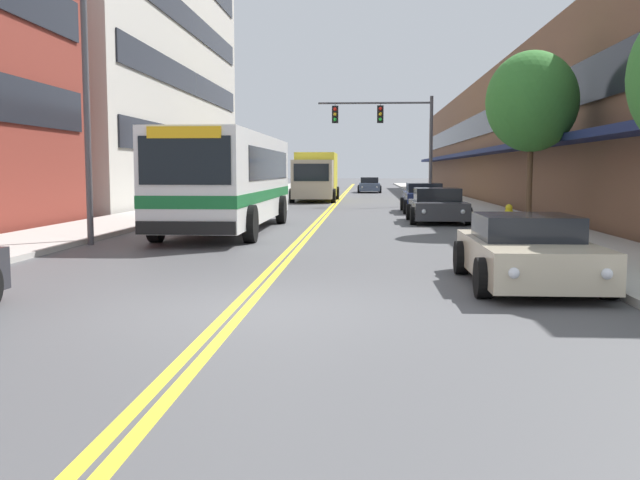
# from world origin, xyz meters

# --- Properties ---
(ground_plane) EXTENTS (240.00, 240.00, 0.00)m
(ground_plane) POSITION_xyz_m (0.00, 37.00, 0.00)
(ground_plane) COLOR #4C4C4F
(sidewalk_left) EXTENTS (2.98, 106.00, 0.13)m
(sidewalk_left) POSITION_xyz_m (-6.99, 37.00, 0.07)
(sidewalk_left) COLOR #B2ADA5
(sidewalk_left) RESTS_ON ground_plane
(sidewalk_right) EXTENTS (2.98, 106.00, 0.13)m
(sidewalk_right) POSITION_xyz_m (6.99, 37.00, 0.07)
(sidewalk_right) COLOR #B2ADA5
(sidewalk_right) RESTS_ON ground_plane
(centre_line) EXTENTS (0.34, 106.00, 0.01)m
(centre_line) POSITION_xyz_m (0.00, 37.00, 0.00)
(centre_line) COLOR yellow
(centre_line) RESTS_ON ground_plane
(storefront_row_right) EXTENTS (9.10, 68.00, 7.59)m
(storefront_row_right) POSITION_xyz_m (12.70, 37.00, 3.79)
(storefront_row_right) COLOR brown
(storefront_row_right) RESTS_ON ground_plane
(city_bus) EXTENTS (2.83, 11.21, 2.98)m
(city_bus) POSITION_xyz_m (-2.56, 12.86, 1.69)
(city_bus) COLOR silver
(city_bus) RESTS_ON ground_plane
(car_white_parked_left_mid) EXTENTS (2.01, 4.45, 1.22)m
(car_white_parked_left_mid) POSITION_xyz_m (-4.29, 33.54, 0.58)
(car_white_parked_left_mid) COLOR white
(car_white_parked_left_mid) RESTS_ON ground_plane
(car_black_parked_left_far) EXTENTS (2.08, 4.30, 1.34)m
(car_black_parked_left_far) POSITION_xyz_m (-4.26, 26.65, 0.64)
(car_black_parked_left_far) COLOR black
(car_black_parked_left_far) RESTS_ON ground_plane
(car_champagne_parked_right_foreground) EXTENTS (2.06, 4.17, 1.17)m
(car_champagne_parked_right_foreground) POSITION_xyz_m (4.42, 2.39, 0.55)
(car_champagne_parked_right_foreground) COLOR beige
(car_champagne_parked_right_foreground) RESTS_ON ground_plane
(car_navy_parked_right_mid) EXTENTS (2.02, 4.42, 1.32)m
(car_navy_parked_right_mid) POSITION_xyz_m (4.39, 23.19, 0.62)
(car_navy_parked_right_mid) COLOR #19234C
(car_navy_parked_right_mid) RESTS_ON ground_plane
(car_dark_grey_parked_right_far) EXTENTS (2.14, 4.19, 1.26)m
(car_dark_grey_parked_right_far) POSITION_xyz_m (4.37, 16.85, 0.58)
(car_dark_grey_parked_right_far) COLOR #38383D
(car_dark_grey_parked_right_far) RESTS_ON ground_plane
(car_slate_blue_moving_lead) EXTENTS (2.00, 4.87, 1.30)m
(car_slate_blue_moving_lead) POSITION_xyz_m (2.03, 51.92, 0.60)
(car_slate_blue_moving_lead) COLOR #475675
(car_slate_blue_moving_lead) RESTS_ON ground_plane
(box_truck) EXTENTS (2.70, 7.15, 2.98)m
(box_truck) POSITION_xyz_m (-1.38, 34.67, 1.54)
(box_truck) COLOR beige
(box_truck) RESTS_ON ground_plane
(traffic_signal_mast) EXTENTS (6.14, 0.38, 5.84)m
(traffic_signal_mast) POSITION_xyz_m (3.03, 29.13, 4.18)
(traffic_signal_mast) COLOR #47474C
(traffic_signal_mast) RESTS_ON ground_plane
(street_lamp_left_near) EXTENTS (2.30, 0.28, 9.16)m
(street_lamp_left_near) POSITION_xyz_m (-5.02, 8.20, 5.36)
(street_lamp_left_near) COLOR #47474C
(street_lamp_left_near) RESTS_ON ground_plane
(street_tree_right_mid) EXTENTS (2.81, 2.81, 5.43)m
(street_tree_right_mid) POSITION_xyz_m (6.82, 13.03, 4.01)
(street_tree_right_mid) COLOR brown
(street_tree_right_mid) RESTS_ON sidewalk_right
(fire_hydrant) EXTENTS (0.31, 0.23, 0.78)m
(fire_hydrant) POSITION_xyz_m (5.95, 11.71, 0.52)
(fire_hydrant) COLOR yellow
(fire_hydrant) RESTS_ON sidewalk_right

